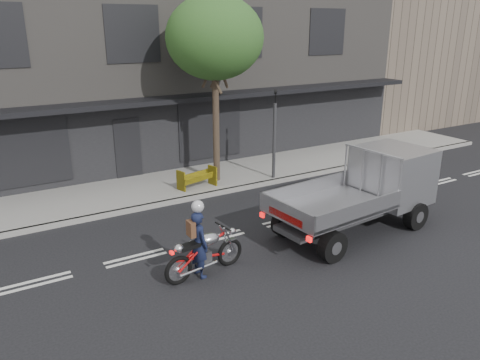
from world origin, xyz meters
name	(u,v)px	position (x,y,z in m)	size (l,w,h in m)	color
ground	(218,238)	(0.00, 0.00, 0.00)	(80.00, 80.00, 0.00)	black
sidewalk	(157,188)	(0.00, 4.70, 0.07)	(32.00, 3.20, 0.15)	gray
kerb	(175,201)	(0.00, 3.10, 0.07)	(32.00, 0.20, 0.15)	gray
building_main	(99,64)	(0.00, 11.30, 4.00)	(26.00, 10.00, 8.00)	slate
building_neighbour	(406,36)	(20.00, 11.30, 5.00)	(14.00, 10.00, 10.00)	brown
street_tree	(215,38)	(2.20, 4.20, 5.28)	(3.40, 3.40, 6.74)	#382B21
traffic_light_pole	(274,139)	(4.20, 3.35, 1.65)	(0.12, 0.12, 3.50)	#2D2D30
motorcycle	(205,252)	(-1.20, -1.62, 0.58)	(2.19, 0.64, 1.13)	black
rider	(199,244)	(-1.35, -1.62, 0.82)	(0.60, 0.39, 1.65)	#141B38
flatbed_ute	(382,180)	(4.69, -1.54, 1.35)	(5.26, 2.49, 2.37)	black
construction_barrier	(199,179)	(1.18, 3.58, 0.52)	(1.34, 0.54, 0.75)	#D5BA0B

